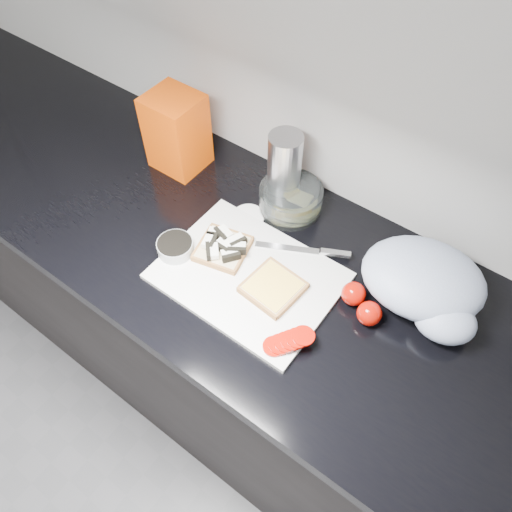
{
  "coord_description": "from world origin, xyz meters",
  "views": [
    {
      "loc": [
        0.39,
        0.62,
        1.85
      ],
      "look_at": [
        -0.02,
        1.18,
        0.95
      ],
      "focal_mm": 35.0,
      "sensor_mm": 36.0,
      "label": 1
    }
  ],
  "objects_px": {
    "glass_bowl": "(291,199)",
    "bread_bag": "(177,132)",
    "cutting_board": "(248,276)",
    "steel_canister": "(284,169)"
  },
  "relations": [
    {
      "from": "cutting_board",
      "to": "steel_canister",
      "type": "relative_size",
      "value": 1.98
    },
    {
      "from": "bread_bag",
      "to": "steel_canister",
      "type": "bearing_deg",
      "value": 10.01
    },
    {
      "from": "steel_canister",
      "to": "cutting_board",
      "type": "bearing_deg",
      "value": -72.57
    },
    {
      "from": "cutting_board",
      "to": "steel_canister",
      "type": "distance_m",
      "value": 0.29
    },
    {
      "from": "cutting_board",
      "to": "glass_bowl",
      "type": "distance_m",
      "value": 0.24
    },
    {
      "from": "cutting_board",
      "to": "bread_bag",
      "type": "xyz_separation_m",
      "value": [
        -0.39,
        0.2,
        0.1
      ]
    },
    {
      "from": "glass_bowl",
      "to": "bread_bag",
      "type": "distance_m",
      "value": 0.35
    },
    {
      "from": "cutting_board",
      "to": "glass_bowl",
      "type": "relative_size",
      "value": 2.48
    },
    {
      "from": "glass_bowl",
      "to": "steel_canister",
      "type": "xyz_separation_m",
      "value": [
        -0.04,
        0.02,
        0.07
      ]
    },
    {
      "from": "cutting_board",
      "to": "steel_canister",
      "type": "xyz_separation_m",
      "value": [
        -0.08,
        0.26,
        0.09
      ]
    }
  ]
}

